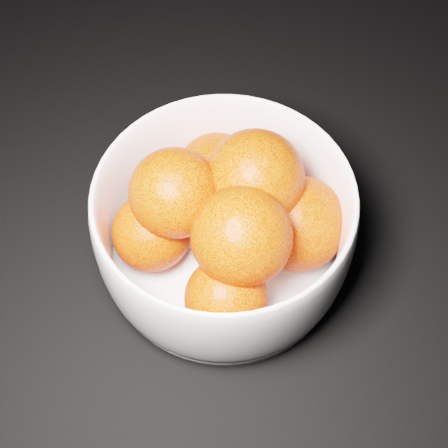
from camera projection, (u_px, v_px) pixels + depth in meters
The scene contains 2 objects.
bowl at pixel (224, 227), 0.59m from camera, with size 0.24×0.24×0.12m.
orange_pile at pixel (232, 215), 0.58m from camera, with size 0.19×0.19×0.14m.
Camera 1 is at (-0.07, -0.01, 0.56)m, focal length 50.00 mm.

